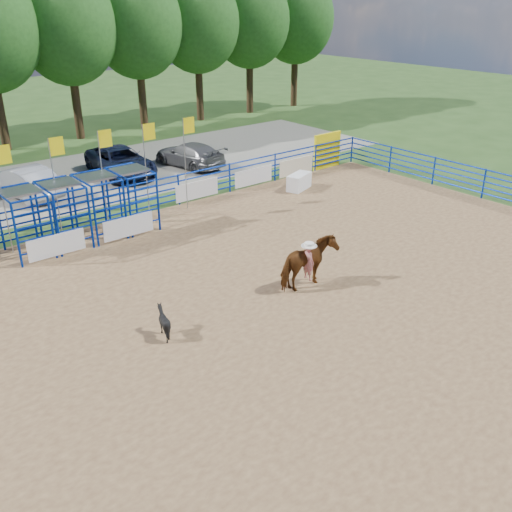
% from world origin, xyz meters
% --- Properties ---
extents(ground, '(120.00, 120.00, 0.00)m').
position_xyz_m(ground, '(0.00, 0.00, 0.00)').
color(ground, '#335321').
rests_on(ground, ground).
extents(arena_dirt, '(30.00, 20.00, 0.02)m').
position_xyz_m(arena_dirt, '(0.00, 0.00, 0.01)').
color(arena_dirt, olive).
rests_on(arena_dirt, ground).
extents(gravel_strip, '(40.00, 10.00, 0.01)m').
position_xyz_m(gravel_strip, '(0.00, 17.00, 0.01)').
color(gravel_strip, gray).
rests_on(gravel_strip, ground).
extents(announcer_table, '(1.65, 1.17, 0.80)m').
position_xyz_m(announcer_table, '(9.01, 8.13, 0.42)').
color(announcer_table, silver).
rests_on(announcer_table, arena_dirt).
extents(horse_and_rider, '(2.13, 1.03, 2.27)m').
position_xyz_m(horse_and_rider, '(1.93, 0.09, 0.95)').
color(horse_and_rider, '#603313').
rests_on(horse_and_rider, arena_dirt).
extents(calf, '(1.07, 1.04, 0.89)m').
position_xyz_m(calf, '(-3.45, 0.54, 0.46)').
color(calf, black).
rests_on(calf, arena_dirt).
extents(car_b, '(2.64, 4.89, 1.53)m').
position_xyz_m(car_b, '(-2.26, 15.86, 0.77)').
color(car_b, gray).
rests_on(car_b, gravel_strip).
extents(car_c, '(2.83, 5.53, 1.49)m').
position_xyz_m(car_c, '(3.15, 16.23, 0.76)').
color(car_c, black).
rests_on(car_c, gravel_strip).
extents(car_d, '(2.65, 4.97, 1.37)m').
position_xyz_m(car_d, '(7.02, 15.28, 0.70)').
color(car_d, '#515153').
rests_on(car_d, gravel_strip).
extents(perimeter_fence, '(30.10, 20.10, 1.50)m').
position_xyz_m(perimeter_fence, '(0.00, 0.00, 0.75)').
color(perimeter_fence, '#07299B').
rests_on(perimeter_fence, ground).
extents(chute_assembly, '(19.32, 2.41, 4.20)m').
position_xyz_m(chute_assembly, '(-1.90, 8.84, 1.26)').
color(chute_assembly, '#07299B').
rests_on(chute_assembly, ground).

